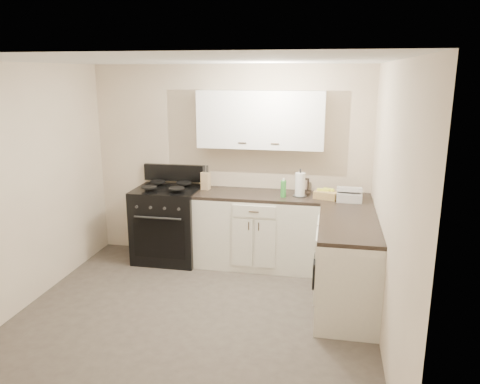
% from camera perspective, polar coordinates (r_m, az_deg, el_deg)
% --- Properties ---
extents(floor, '(3.60, 3.60, 0.00)m').
position_cam_1_polar(floor, '(4.88, -5.83, -15.18)').
color(floor, '#473F38').
rests_on(floor, ground).
extents(ceiling, '(3.60, 3.60, 0.00)m').
position_cam_1_polar(ceiling, '(4.25, -6.72, 15.65)').
color(ceiling, white).
rests_on(ceiling, wall_back).
extents(wall_back, '(3.60, 0.00, 3.60)m').
position_cam_1_polar(wall_back, '(6.10, -1.28, 3.50)').
color(wall_back, beige).
rests_on(wall_back, ground).
extents(wall_right, '(0.00, 3.60, 3.60)m').
position_cam_1_polar(wall_right, '(4.24, 17.69, -2.03)').
color(wall_right, beige).
rests_on(wall_right, ground).
extents(wall_left, '(0.00, 3.60, 3.60)m').
position_cam_1_polar(wall_left, '(5.21, -25.52, 0.21)').
color(wall_left, beige).
rests_on(wall_left, ground).
extents(wall_front, '(3.60, 0.00, 3.60)m').
position_cam_1_polar(wall_front, '(2.83, -17.16, -10.26)').
color(wall_front, beige).
rests_on(wall_front, ground).
extents(base_cabinets_back, '(1.55, 0.60, 0.90)m').
position_cam_1_polar(base_cabinets_back, '(5.94, 2.17, -4.78)').
color(base_cabinets_back, silver).
rests_on(base_cabinets_back, floor).
extents(base_cabinets_right, '(0.60, 1.90, 0.90)m').
position_cam_1_polar(base_cabinets_right, '(5.28, 12.77, -7.67)').
color(base_cabinets_right, silver).
rests_on(base_cabinets_right, floor).
extents(countertop_back, '(1.55, 0.60, 0.04)m').
position_cam_1_polar(countertop_back, '(5.81, 2.22, -0.40)').
color(countertop_back, black).
rests_on(countertop_back, base_cabinets_back).
extents(countertop_right, '(0.60, 1.90, 0.04)m').
position_cam_1_polar(countertop_right, '(5.12, 13.06, -2.79)').
color(countertop_right, black).
rests_on(countertop_right, base_cabinets_right).
extents(upper_cabinets, '(1.55, 0.30, 0.70)m').
position_cam_1_polar(upper_cabinets, '(5.79, 2.54, 8.82)').
color(upper_cabinets, white).
rests_on(upper_cabinets, wall_back).
extents(stove, '(0.82, 0.70, 0.99)m').
position_cam_1_polar(stove, '(6.20, -8.72, -4.04)').
color(stove, black).
rests_on(stove, floor).
extents(knife_block, '(0.12, 0.11, 0.22)m').
position_cam_1_polar(knife_block, '(6.00, -4.21, 1.36)').
color(knife_block, tan).
rests_on(knife_block, countertop_back).
extents(paper_towel, '(0.16, 0.16, 0.29)m').
position_cam_1_polar(paper_towel, '(5.69, 7.33, 0.89)').
color(paper_towel, white).
rests_on(paper_towel, countertop_back).
extents(soap_bottle, '(0.08, 0.08, 0.20)m').
position_cam_1_polar(soap_bottle, '(5.64, 5.31, 0.39)').
color(soap_bottle, green).
rests_on(soap_bottle, countertop_back).
extents(picture_frame, '(0.14, 0.09, 0.17)m').
position_cam_1_polar(picture_frame, '(5.97, 7.75, 0.93)').
color(picture_frame, black).
rests_on(picture_frame, countertop_back).
extents(wicker_basket, '(0.31, 0.25, 0.09)m').
position_cam_1_polar(wicker_basket, '(5.66, 10.45, -0.34)').
color(wicker_basket, tan).
rests_on(wicker_basket, countertop_right).
extents(countertop_grill, '(0.30, 0.28, 0.11)m').
position_cam_1_polar(countertop_grill, '(5.63, 13.17, -0.48)').
color(countertop_grill, silver).
rests_on(countertop_grill, countertop_right).
extents(oven_mitt_near, '(0.02, 0.15, 0.26)m').
position_cam_1_polar(oven_mitt_near, '(4.64, 8.98, -9.88)').
color(oven_mitt_near, black).
rests_on(oven_mitt_near, base_cabinets_right).
extents(oven_mitt_far, '(0.02, 0.14, 0.24)m').
position_cam_1_polar(oven_mitt_far, '(4.96, 9.11, -8.82)').
color(oven_mitt_far, black).
rests_on(oven_mitt_far, base_cabinets_right).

